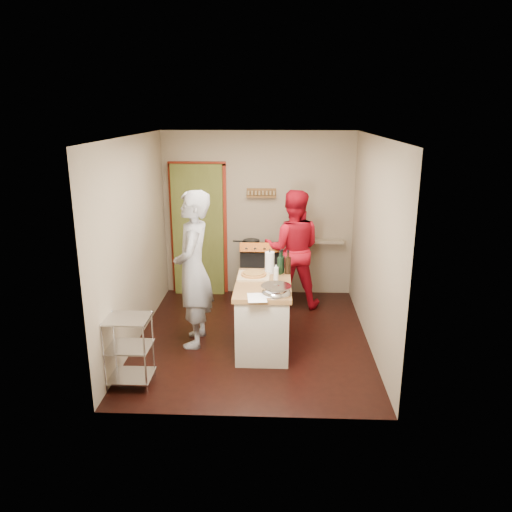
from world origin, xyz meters
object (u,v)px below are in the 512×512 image
Objects in this scene: wire_shelving at (129,348)px; island at (263,313)px; person_red at (293,249)px; stove at (260,272)px; person_stripe at (193,270)px.

wire_shelving is 1.71m from island.
person_red is (0.39, 1.45, 0.43)m from island.
wire_shelving is at bearing 55.21° from person_red.
stove is 1.84m from person_stripe.
person_stripe reaches higher than wire_shelving.
stove is 0.70m from person_red.
island reaches higher than stove.
wire_shelving is at bearing -116.85° from stove.
wire_shelving is 0.45× the size of person_red.
wire_shelving is 3.05m from person_red.
stove reaches higher than wire_shelving.
stove is 0.51× the size of person_stripe.
wire_shelving is at bearing -28.91° from person_stripe.
island is at bearing 77.20° from person_red.
island is (1.43, 0.95, 0.02)m from wire_shelving.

